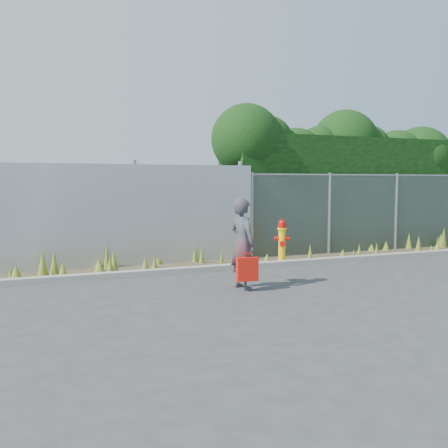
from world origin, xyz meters
TOP-DOWN VIEW (x-y plane):
  - ground at (0.00, 0.00)m, footprint 80.00×80.00m
  - curb at (0.00, 1.80)m, footprint 16.00×0.22m
  - weed_strip at (-0.42, 2.52)m, footprint 16.00×1.31m
  - corrugated_fence at (-3.25, 3.01)m, footprint 8.50×0.21m
  - chainlink_fence at (4.25, 3.00)m, footprint 6.50×0.07m
  - hedge at (4.42, 4.04)m, footprint 7.78×2.13m
  - fire_hydrant at (1.45, 2.24)m, footprint 0.34×0.30m
  - woman at (-0.49, 0.07)m, footprint 0.48×0.63m
  - red_tote_bag at (-0.52, -0.17)m, footprint 0.36×0.13m
  - black_shoulder_bag at (-0.37, 0.29)m, footprint 0.22×0.09m

SIDE VIEW (x-z plane):
  - ground at x=0.00m, z-range 0.00..0.00m
  - curb at x=0.00m, z-range 0.00..0.12m
  - weed_strip at x=-0.42m, z-range -0.14..0.41m
  - red_tote_bag at x=-0.52m, z-range 0.14..0.61m
  - fire_hydrant at x=1.45m, z-range -0.02..0.99m
  - woman at x=-0.49m, z-range 0.00..1.55m
  - black_shoulder_bag at x=-0.37m, z-range 0.88..1.04m
  - chainlink_fence at x=4.25m, z-range 0.01..2.06m
  - corrugated_fence at x=-3.25m, z-range -0.05..2.25m
  - hedge at x=4.42m, z-range 0.16..4.00m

